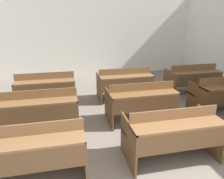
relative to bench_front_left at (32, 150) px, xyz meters
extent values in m
cube|color=white|center=(1.76, 5.33, 0.97)|extent=(7.03, 0.06, 2.83)
cube|color=brown|center=(0.66, 0.04, -0.11)|extent=(0.03, 0.73, 0.66)
cube|color=brown|center=(0.00, -0.16, 0.20)|extent=(1.35, 0.33, 0.03)
cube|color=brown|center=(0.00, -0.31, 0.04)|extent=(1.29, 0.02, 0.30)
cube|color=brown|center=(0.00, -0.01, 0.30)|extent=(1.35, 0.02, 0.16)
cube|color=brown|center=(0.00, 0.25, -0.06)|extent=(1.35, 0.32, 0.03)
cube|color=brown|center=(0.00, 0.25, -0.30)|extent=(1.29, 0.04, 0.04)
cube|color=brown|center=(1.31, 0.05, -0.11)|extent=(0.03, 0.73, 0.66)
cube|color=brown|center=(2.63, 0.05, -0.11)|extent=(0.03, 0.73, 0.66)
cube|color=brown|center=(1.97, -0.16, 0.20)|extent=(1.35, 0.33, 0.03)
cube|color=brown|center=(1.97, -0.31, 0.04)|extent=(1.29, 0.02, 0.30)
cube|color=brown|center=(1.97, 0.00, 0.30)|extent=(1.35, 0.02, 0.16)
cube|color=brown|center=(1.97, 0.25, -0.06)|extent=(1.35, 0.32, 0.03)
cube|color=brown|center=(1.97, 0.25, -0.30)|extent=(1.29, 0.04, 0.04)
cube|color=brown|center=(-0.66, 1.36, -0.11)|extent=(0.03, 0.73, 0.66)
cube|color=brown|center=(0.66, 1.36, -0.11)|extent=(0.03, 0.73, 0.66)
cube|color=brown|center=(0.00, 1.16, 0.20)|extent=(1.35, 0.33, 0.03)
cube|color=brown|center=(0.00, 1.01, 0.04)|extent=(1.29, 0.02, 0.30)
cube|color=brown|center=(0.00, 1.31, 0.30)|extent=(1.35, 0.02, 0.16)
cube|color=brown|center=(0.00, 1.57, -0.06)|extent=(1.35, 0.32, 0.03)
cube|color=brown|center=(0.00, 1.57, -0.30)|extent=(1.29, 0.04, 0.04)
cube|color=brown|center=(1.30, 1.35, -0.11)|extent=(0.03, 0.73, 0.66)
cube|color=brown|center=(2.62, 1.35, -0.11)|extent=(0.03, 0.73, 0.66)
cube|color=brown|center=(1.96, 1.15, 0.20)|extent=(1.35, 0.33, 0.03)
cube|color=brown|center=(1.96, 0.99, 0.04)|extent=(1.29, 0.02, 0.30)
cube|color=brown|center=(1.96, 1.30, 0.30)|extent=(1.35, 0.02, 0.16)
cube|color=brown|center=(1.96, 1.56, -0.06)|extent=(1.35, 0.32, 0.03)
cube|color=brown|center=(1.96, 1.56, -0.30)|extent=(1.29, 0.04, 0.04)
cube|color=#54371E|center=(3.26, 1.36, -0.11)|extent=(0.03, 0.73, 0.66)
cube|color=brown|center=(3.92, 1.57, -0.06)|extent=(1.35, 0.32, 0.03)
cube|color=#54371E|center=(3.92, 1.57, -0.30)|extent=(1.29, 0.04, 0.04)
cube|color=brown|center=(-0.63, 2.63, -0.11)|extent=(0.03, 0.73, 0.66)
cube|color=brown|center=(0.69, 2.63, -0.11)|extent=(0.03, 0.73, 0.66)
cube|color=brown|center=(0.03, 2.43, 0.20)|extent=(1.35, 0.33, 0.03)
cube|color=brown|center=(0.03, 2.28, 0.04)|extent=(1.29, 0.02, 0.30)
cube|color=brown|center=(0.03, 2.58, 0.30)|extent=(1.35, 0.02, 0.16)
cube|color=brown|center=(0.03, 2.84, -0.06)|extent=(1.35, 0.32, 0.03)
cube|color=brown|center=(0.03, 2.84, -0.30)|extent=(1.29, 0.04, 0.04)
cube|color=brown|center=(1.33, 2.64, -0.11)|extent=(0.03, 0.73, 0.66)
cube|color=brown|center=(2.65, 2.64, -0.11)|extent=(0.03, 0.73, 0.66)
cube|color=brown|center=(1.99, 2.44, 0.20)|extent=(1.35, 0.33, 0.03)
cube|color=brown|center=(1.99, 2.29, 0.04)|extent=(1.29, 0.02, 0.30)
cube|color=brown|center=(1.99, 2.59, 0.30)|extent=(1.35, 0.02, 0.16)
cube|color=brown|center=(1.99, 2.85, -0.06)|extent=(1.35, 0.32, 0.03)
cube|color=brown|center=(1.99, 2.85, -0.30)|extent=(1.29, 0.04, 0.04)
cube|color=brown|center=(3.28, 2.65, -0.11)|extent=(0.03, 0.73, 0.66)
cube|color=brown|center=(4.60, 2.65, -0.11)|extent=(0.03, 0.73, 0.66)
cube|color=brown|center=(3.94, 2.45, 0.20)|extent=(1.35, 0.33, 0.03)
cube|color=brown|center=(3.94, 2.30, 0.04)|extent=(1.29, 0.02, 0.30)
cube|color=brown|center=(3.94, 2.60, 0.30)|extent=(1.35, 0.02, 0.16)
cube|color=brown|center=(3.94, 2.86, -0.06)|extent=(1.35, 0.32, 0.03)
cube|color=brown|center=(3.94, 2.86, -0.30)|extent=(1.29, 0.04, 0.04)
camera|label=1|loc=(0.47, -2.56, 1.62)|focal=35.00mm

